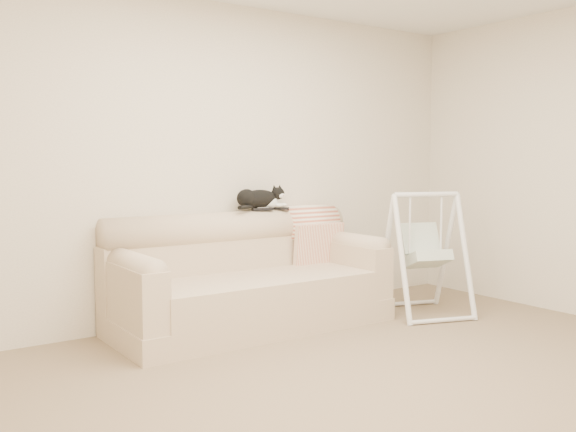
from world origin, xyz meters
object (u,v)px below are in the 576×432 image
object	(u,v)px
sofa	(247,282)
tuxedo_cat	(259,199)
remote_a	(262,209)
remote_b	(279,208)
baby_swing	(425,253)

from	to	relation	value
sofa	tuxedo_cat	distance (m)	0.74
sofa	remote_a	bearing A→B (deg)	37.41
remote_a	remote_b	world-z (taller)	remote_a
remote_a	baby_swing	distance (m)	1.44
sofa	remote_a	world-z (taller)	remote_a
sofa	tuxedo_cat	xyz separation A→B (m)	(0.27, 0.25, 0.65)
remote_b	baby_swing	size ratio (longest dim) A/B	0.15
sofa	remote_a	xyz separation A→B (m)	(0.29, 0.22, 0.56)
sofa	remote_a	size ratio (longest dim) A/B	11.83
remote_b	tuxedo_cat	world-z (taller)	tuxedo_cat
remote_a	tuxedo_cat	distance (m)	0.09
remote_b	baby_swing	world-z (taller)	baby_swing
sofa	baby_swing	distance (m)	1.55
sofa	tuxedo_cat	world-z (taller)	tuxedo_cat
remote_b	tuxedo_cat	size ratio (longest dim) A/B	0.31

